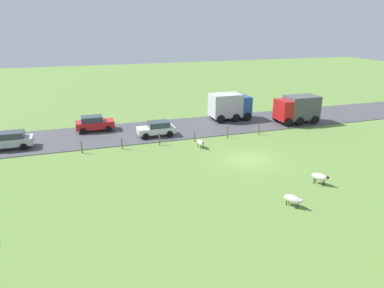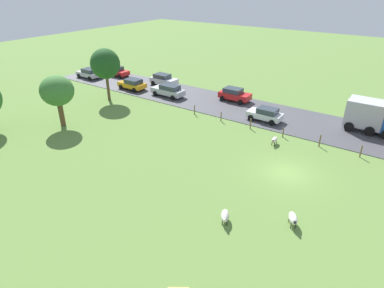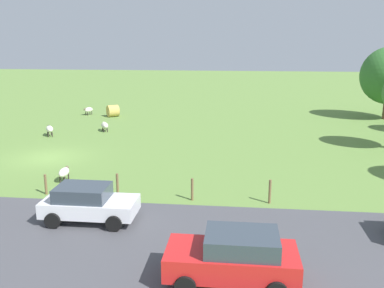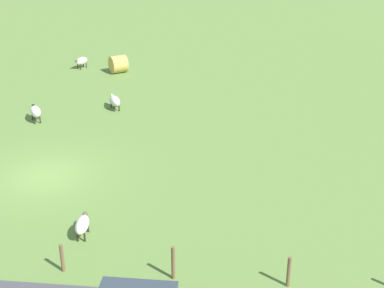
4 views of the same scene
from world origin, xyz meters
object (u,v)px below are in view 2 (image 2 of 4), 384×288
tree_1 (105,64)px  car_6 (89,73)px  car_2 (265,114)px  sheep_0 (225,216)px  car_1 (163,80)px  car_0 (132,84)px  car_5 (117,71)px  car_4 (168,90)px  truck_1 (371,115)px  car_3 (234,94)px  sheep_1 (274,140)px  sheep_3 (293,218)px  tree_3 (57,91)px

tree_1 → car_6: (5.37, 10.37, -3.84)m
car_2 → tree_1: bearing=104.6°
sheep_0 → tree_1: tree_1 is taller
sheep_0 → car_6: size_ratio=0.32×
car_1 → car_2: size_ratio=1.07×
sheep_0 → car_0: 30.27m
car_0 → tree_1: bearing=-172.9°
sheep_0 → car_5: size_ratio=0.34×
car_5 → car_4: bearing=-103.8°
truck_1 → car_3: (0.26, 15.81, -0.87)m
sheep_0 → car_2: 17.96m
sheep_1 → car_3: bearing=46.1°
sheep_3 → car_4: size_ratio=0.28×
sheep_3 → car_4: bearing=55.5°
tree_3 → car_4: 14.71m
sheep_0 → car_2: size_ratio=0.34×
tree_1 → tree_3: tree_1 is taller
truck_1 → sheep_1: bearing=141.6°
tree_1 → car_3: 16.64m
tree_1 → car_2: bearing=-75.4°
truck_1 → car_2: bearing=110.3°
tree_1 → tree_3: size_ratio=1.21×
truck_1 → car_3: truck_1 is taller
sheep_3 → car_3: (18.99, 14.55, 0.34)m
sheep_1 → tree_1: bearing=90.6°
sheep_0 → sheep_3: 4.33m
truck_1 → car_5: truck_1 is taller
sheep_0 → tree_3: (3.65, 22.11, 3.36)m
sheep_1 → tree_3: tree_3 is taller
car_0 → sheep_0: bearing=-124.6°
car_0 → car_5: car_5 is taller
sheep_3 → car_0: 32.33m
tree_1 → car_1: size_ratio=1.62×
car_3 → car_6: 24.13m
sheep_3 → truck_1: (18.72, -1.26, 1.21)m
tree_1 → car_4: bearing=-44.9°
car_4 → sheep_1: bearing=-107.1°
tree_1 → car_6: tree_1 is taller
car_0 → car_1: bearing=-29.9°
truck_1 → car_4: 24.06m
sheep_0 → car_0: size_ratio=0.33×
truck_1 → car_2: truck_1 is taller
sheep_1 → car_1: bearing=67.2°
sheep_0 → car_3: (21.19, 10.83, 0.41)m
tree_1 → car_4: 8.62m
truck_1 → car_4: bearing=97.7°
tree_1 → tree_3: bearing=-165.5°
car_3 → car_4: (-3.50, 8.02, -0.02)m
sheep_3 → tree_3: (1.45, 25.83, 3.29)m
sheep_0 → tree_1: 27.53m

